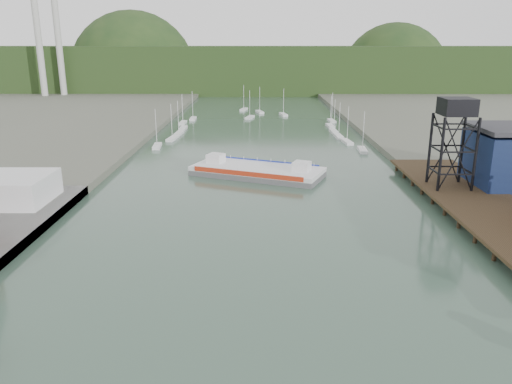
{
  "coord_description": "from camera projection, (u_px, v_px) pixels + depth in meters",
  "views": [
    {
      "loc": [
        0.18,
        -30.09,
        27.14
      ],
      "look_at": [
        -0.21,
        47.83,
        4.0
      ],
      "focal_mm": 35.0,
      "sensor_mm": 36.0,
      "label": 1
    }
  ],
  "objects": [
    {
      "name": "east_pier",
      "position": [
        490.0,
        210.0,
        79.0
      ],
      "size": [
        14.0,
        70.0,
        2.45
      ],
      "color": "black",
      "rests_on": "ground"
    },
    {
      "name": "lift_tower",
      "position": [
        456.0,
        112.0,
        87.55
      ],
      "size": [
        6.5,
        6.5,
        16.0
      ],
      "color": "black",
      "rests_on": "east_pier"
    },
    {
      "name": "marina_sailboats",
      "position": [
        258.0,
        126.0,
        169.21
      ],
      "size": [
        57.71,
        92.65,
        0.9
      ],
      "color": "silver",
      "rests_on": "ground"
    },
    {
      "name": "smokestacks",
      "position": [
        48.0,
        38.0,
        251.42
      ],
      "size": [
        11.2,
        8.2,
        60.0
      ],
      "color": "#ADADA7",
      "rests_on": "ground"
    },
    {
      "name": "distant_hills",
      "position": [
        252.0,
        71.0,
        322.52
      ],
      "size": [
        500.0,
        120.0,
        80.0
      ],
      "color": "#1B3216",
      "rests_on": "ground"
    },
    {
      "name": "chain_ferry",
      "position": [
        257.0,
        171.0,
        106.73
      ],
      "size": [
        29.66,
        20.69,
        3.97
      ],
      "rotation": [
        0.0,
        0.0,
        -0.39
      ],
      "color": "#555457",
      "rests_on": "ground"
    }
  ]
}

